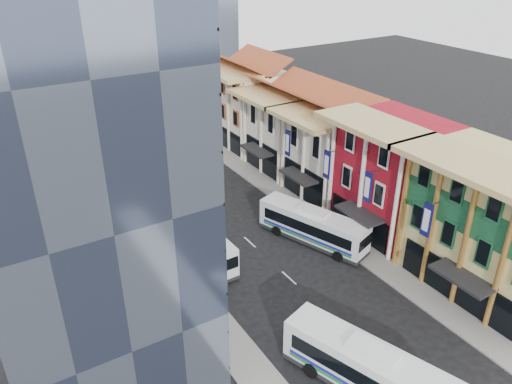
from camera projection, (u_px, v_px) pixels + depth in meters
sidewalk_right at (316, 219)px, 54.60m from camera, size 3.00×90.00×0.15m
sidewalk_left at (172, 267)px, 46.71m from camera, size 3.00×90.00×0.15m
shophouse_tan at (498, 229)px, 41.55m from camera, size 8.00×14.00×12.00m
shophouse_red at (393, 176)px, 50.65m from camera, size 8.00×10.00×12.00m
shophouse_cream_near at (332, 154)px, 58.31m from camera, size 8.00×9.00×10.00m
shophouse_cream_mid at (289, 131)px, 65.13m from camera, size 8.00×9.00×10.00m
shophouse_cream_far at (248, 106)px, 72.86m from camera, size 8.00×12.00×11.00m
office_tower at (55, 148)px, 33.65m from camera, size 12.00×26.00×30.00m
office_block_far at (33, 146)px, 55.21m from camera, size 10.00×18.00×14.00m
bus_left_near at (370, 370)px, 33.20m from camera, size 6.77×12.76×4.00m
bus_left_far at (197, 239)px, 47.83m from camera, size 3.06×11.62×3.70m
bus_right at (313, 225)px, 49.98m from camera, size 6.47×11.94×3.75m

